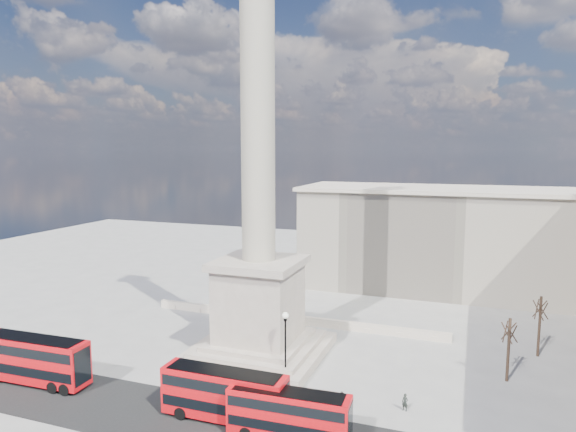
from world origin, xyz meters
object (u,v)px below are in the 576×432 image
at_px(pedestrian_crossing, 342,402).
at_px(red_bus_c, 289,414).
at_px(nelsons_column, 259,240).
at_px(pedestrian_walking, 405,402).
at_px(red_bus_b, 225,395).
at_px(red_bus_a, 35,359).
at_px(victorian_lamp, 285,341).

bearing_deg(pedestrian_crossing, red_bus_c, 103.51).
bearing_deg(nelsons_column, pedestrian_walking, -22.70).
xyz_separation_m(red_bus_b, pedestrian_walking, (13.98, 6.87, -1.53)).
distance_m(red_bus_a, pedestrian_walking, 35.25).
xyz_separation_m(nelsons_column, red_bus_a, (-17.70, -14.02, -10.49)).
height_order(red_bus_a, victorian_lamp, victorian_lamp).
distance_m(nelsons_column, victorian_lamp, 11.46).
distance_m(red_bus_b, red_bus_c, 6.05).
bearing_deg(victorian_lamp, nelsons_column, 133.35).
xyz_separation_m(red_bus_c, pedestrian_crossing, (2.86, 5.44, -1.13)).
bearing_deg(pedestrian_walking, red_bus_c, -122.39).
height_order(nelsons_column, red_bus_a, nelsons_column).
relative_size(red_bus_a, pedestrian_crossing, 6.09).
bearing_deg(pedestrian_walking, nelsons_column, 171.22).
height_order(red_bus_b, red_bus_c, red_bus_b).
height_order(red_bus_a, red_bus_b, red_bus_a).
relative_size(red_bus_c, pedestrian_walking, 6.41).
bearing_deg(victorian_lamp, red_bus_c, -67.86).
relative_size(red_bus_a, pedestrian_walking, 7.48).
distance_m(red_bus_c, victorian_lamp, 10.24).
distance_m(red_bus_c, pedestrian_crossing, 6.25).
xyz_separation_m(red_bus_a, victorian_lamp, (22.76, 8.65, 1.72)).
height_order(red_bus_a, pedestrian_crossing, red_bus_a).
bearing_deg(red_bus_b, nelsons_column, 101.35).
bearing_deg(nelsons_column, red_bus_a, -141.62).
bearing_deg(red_bus_c, nelsons_column, 118.71).
xyz_separation_m(pedestrian_walking, pedestrian_crossing, (-5.11, -2.18, 0.18)).
distance_m(red_bus_b, victorian_lamp, 9.02).
relative_size(nelsons_column, pedestrian_walking, 32.44).
height_order(victorian_lamp, pedestrian_crossing, victorian_lamp).
bearing_deg(nelsons_column, red_bus_b, -78.45).
distance_m(red_bus_b, pedestrian_crossing, 10.12).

